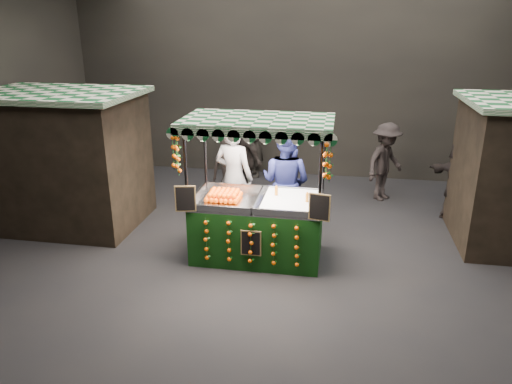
# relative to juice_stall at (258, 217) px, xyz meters

# --- Properties ---
(ground) EXTENTS (12.00, 12.00, 0.00)m
(ground) POSITION_rel_juice_stall_xyz_m (0.44, -0.12, -0.74)
(ground) COLOR black
(ground) RESTS_ON ground
(market_hall) EXTENTS (12.10, 10.10, 5.05)m
(market_hall) POSITION_rel_juice_stall_xyz_m (0.44, -0.12, 2.64)
(market_hall) COLOR black
(market_hall) RESTS_ON ground
(neighbour_stall_left) EXTENTS (3.00, 2.20, 2.60)m
(neighbour_stall_left) POSITION_rel_juice_stall_xyz_m (-3.96, 0.88, 0.57)
(neighbour_stall_left) COLOR black
(neighbour_stall_left) RESTS_ON ground
(juice_stall) EXTENTS (2.47, 1.45, 2.39)m
(juice_stall) POSITION_rel_juice_stall_xyz_m (0.00, 0.00, 0.00)
(juice_stall) COLOR black
(juice_stall) RESTS_ON ground
(vendor_grey) EXTENTS (0.87, 0.68, 2.10)m
(vendor_grey) POSITION_rel_juice_stall_xyz_m (-0.65, 1.08, 0.31)
(vendor_grey) COLOR gray
(vendor_grey) RESTS_ON ground
(vendor_blue) EXTENTS (1.19, 1.07, 2.02)m
(vendor_blue) POSITION_rel_juice_stall_xyz_m (0.33, 1.10, 0.27)
(vendor_blue) COLOR navy
(vendor_blue) RESTS_ON ground
(shopper_0) EXTENTS (0.76, 0.63, 1.80)m
(shopper_0) POSITION_rel_juice_stall_xyz_m (-2.98, 1.68, 0.16)
(shopper_0) COLOR #292522
(shopper_0) RESTS_ON ground
(shopper_1) EXTENTS (0.98, 1.00, 1.62)m
(shopper_1) POSITION_rel_juice_stall_xyz_m (4.34, 1.68, 0.07)
(shopper_1) COLOR #2A2322
(shopper_1) RESTS_ON ground
(shopper_2) EXTENTS (1.09, 1.04, 1.81)m
(shopper_2) POSITION_rel_juice_stall_xyz_m (-0.77, 2.81, 0.16)
(shopper_2) COLOR #292321
(shopper_2) RESTS_ON ground
(shopper_3) EXTENTS (1.22, 1.29, 1.75)m
(shopper_3) POSITION_rel_juice_stall_xyz_m (2.29, 3.30, 0.13)
(shopper_3) COLOR #292322
(shopper_3) RESTS_ON ground
(shopper_4) EXTENTS (0.87, 0.61, 1.67)m
(shopper_4) POSITION_rel_juice_stall_xyz_m (-0.97, 2.22, 0.09)
(shopper_4) COLOR #2B2523
(shopper_4) RESTS_ON ground
(shopper_5) EXTENTS (1.46, 1.49, 1.71)m
(shopper_5) POSITION_rel_juice_stall_xyz_m (3.65, 2.32, 0.11)
(shopper_5) COLOR black
(shopper_5) RESTS_ON ground
(shopper_6) EXTENTS (0.58, 0.69, 1.60)m
(shopper_6) POSITION_rel_juice_stall_xyz_m (-0.84, 4.48, 0.06)
(shopper_6) COLOR #272420
(shopper_6) RESTS_ON ground
(shopper_7) EXTENTS (0.65, 0.79, 1.51)m
(shopper_7) POSITION_rel_juice_stall_xyz_m (-3.45, 3.25, 0.01)
(shopper_7) COLOR #2C2823
(shopper_7) RESTS_ON ground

